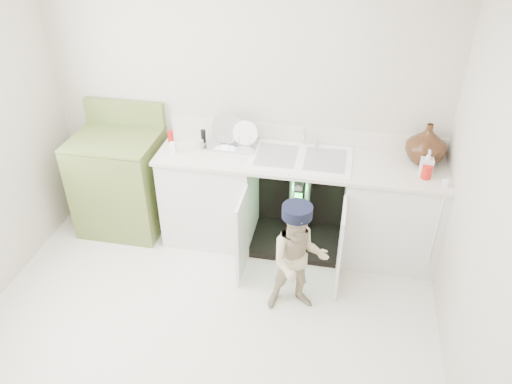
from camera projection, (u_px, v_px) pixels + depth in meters
ground at (204, 332)px, 3.78m from camera, size 3.50×3.50×0.00m
room_shell at (192, 195)px, 3.09m from camera, size 6.00×5.50×1.26m
counter_run at (302, 200)px, 4.41m from camera, size 2.44×1.02×1.24m
avocado_stove at (121, 181)px, 4.65m from camera, size 0.76×0.65×1.17m
repair_worker at (298, 259)px, 3.74m from camera, size 0.53×0.69×0.96m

